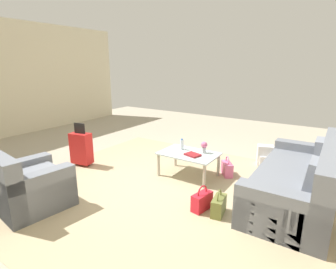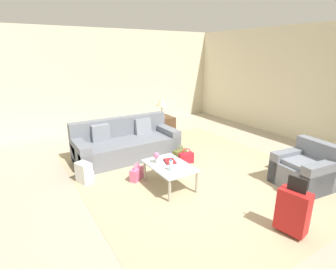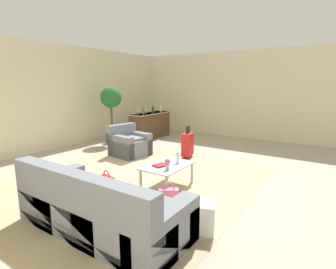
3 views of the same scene
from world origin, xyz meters
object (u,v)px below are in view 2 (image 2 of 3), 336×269
at_px(suitcase_red, 293,211).
at_px(handbag_red, 186,158).
at_px(armchair, 306,171).
at_px(handbag_pink, 137,174).
at_px(backpack_white, 84,173).
at_px(water_bottle, 171,165).
at_px(table_lamp, 162,102).
at_px(coffee_table_book, 170,161).
at_px(flower_vase, 156,157).
at_px(coffee_table, 170,168).
at_px(couch, 126,144).
at_px(handbag_olive, 180,154).
at_px(side_table, 162,126).

relative_size(suitcase_red, handbag_red, 2.37).
relative_size(armchair, handbag_pink, 2.72).
relative_size(handbag_red, backpack_white, 0.89).
distance_m(water_bottle, table_lamp, 3.43).
bearing_deg(suitcase_red, table_lamp, 170.54).
height_order(coffee_table_book, flower_vase, flower_vase).
relative_size(armchair, backpack_white, 2.43).
distance_m(coffee_table, flower_vase, 0.32).
distance_m(coffee_table, handbag_pink, 0.74).
distance_m(coffee_table_book, handbag_red, 1.05).
bearing_deg(backpack_white, armchair, 56.21).
relative_size(coffee_table, backpack_white, 2.49).
relative_size(coffee_table, handbag_red, 2.78).
bearing_deg(suitcase_red, water_bottle, -156.04).
xyz_separation_m(couch, table_lamp, (-1.00, 1.60, 0.70)).
bearing_deg(handbag_red, water_bottle, -47.48).
bearing_deg(suitcase_red, backpack_white, -146.47).
distance_m(table_lamp, handbag_olive, 2.14).
distance_m(side_table, handbag_red, 2.19).
relative_size(table_lamp, suitcase_red, 0.67).
height_order(coffee_table_book, backpack_white, coffee_table_book).
bearing_deg(water_bottle, table_lamp, 151.93).
xyz_separation_m(side_table, suitcase_red, (4.80, -0.80, 0.08)).
relative_size(couch, table_lamp, 4.19).
bearing_deg(water_bottle, suitcase_red, 23.96).
xyz_separation_m(water_bottle, handbag_red, (-0.91, 0.99, -0.40)).
bearing_deg(couch, coffee_table_book, 6.10).
relative_size(water_bottle, table_lamp, 0.36).
bearing_deg(handbag_red, handbag_olive, -176.44).
height_order(side_table, handbag_red, side_table).
height_order(flower_vase, backpack_white, flower_vase).
bearing_deg(water_bottle, coffee_table, 153.43).
bearing_deg(handbag_olive, side_table, 161.35).
bearing_deg(coffee_table_book, handbag_red, 140.79).
xyz_separation_m(water_bottle, side_table, (-3.00, 1.60, -0.25)).
distance_m(suitcase_red, handbag_olive, 2.96).
relative_size(water_bottle, handbag_olive, 0.57).
bearing_deg(handbag_pink, water_bottle, 21.64).
relative_size(couch, coffee_table, 2.40).
distance_m(armchair, flower_vase, 2.79).
distance_m(side_table, backpack_white, 3.32).
bearing_deg(flower_vase, backpack_white, -124.50).
relative_size(coffee_table, handbag_olive, 2.78).
xyz_separation_m(armchair, coffee_table, (-1.31, -2.16, 0.08)).
bearing_deg(armchair, couch, -143.95).
xyz_separation_m(water_bottle, flower_vase, (-0.42, -0.05, 0.03)).
height_order(flower_vase, handbag_olive, flower_vase).
bearing_deg(armchair, handbag_red, -147.64).
xyz_separation_m(handbag_red, backpack_white, (-0.30, -2.18, 0.06)).
relative_size(handbag_pink, backpack_white, 0.89).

